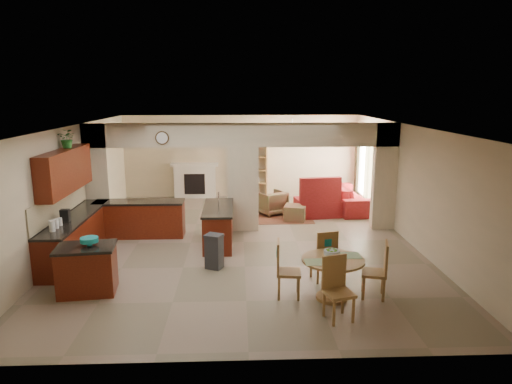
{
  "coord_description": "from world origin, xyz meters",
  "views": [
    {
      "loc": [
        -0.13,
        -10.56,
        3.57
      ],
      "look_at": [
        0.31,
        0.3,
        1.18
      ],
      "focal_mm": 32.0,
      "sensor_mm": 36.0,
      "label": 1
    }
  ],
  "objects_px": {
    "dining_table": "(333,272)",
    "sofa": "(348,196)",
    "armchair": "(271,203)",
    "kitchen_island": "(87,269)"
  },
  "relations": [
    {
      "from": "dining_table",
      "to": "sofa",
      "type": "xyz_separation_m",
      "value": [
        1.79,
        6.36,
        -0.11
      ]
    },
    {
      "from": "sofa",
      "to": "armchair",
      "type": "relative_size",
      "value": 3.49
    },
    {
      "from": "kitchen_island",
      "to": "armchair",
      "type": "relative_size",
      "value": 1.43
    },
    {
      "from": "kitchen_island",
      "to": "armchair",
      "type": "distance_m",
      "value": 6.47
    },
    {
      "from": "dining_table",
      "to": "sofa",
      "type": "bearing_deg",
      "value": 74.26
    },
    {
      "from": "sofa",
      "to": "armchair",
      "type": "height_order",
      "value": "sofa"
    },
    {
      "from": "armchair",
      "to": "kitchen_island",
      "type": "bearing_deg",
      "value": 24.68
    },
    {
      "from": "kitchen_island",
      "to": "sofa",
      "type": "relative_size",
      "value": 0.41
    },
    {
      "from": "kitchen_island",
      "to": "dining_table",
      "type": "relative_size",
      "value": 1.01
    },
    {
      "from": "sofa",
      "to": "dining_table",
      "type": "bearing_deg",
      "value": 159.28
    }
  ]
}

